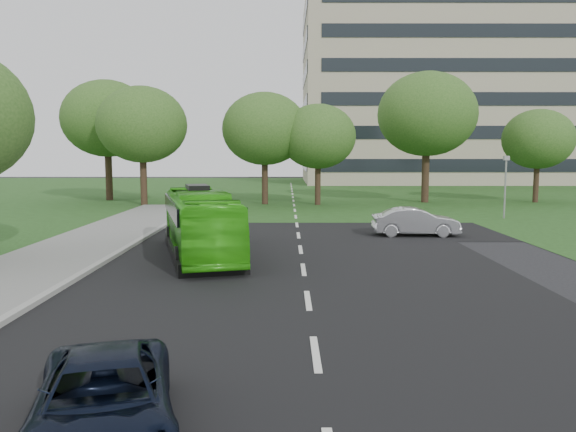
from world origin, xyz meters
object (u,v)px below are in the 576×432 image
Objects in this scene: tree_park_e at (538,139)px; tree_park_d at (427,114)px; tree_park_c at (318,137)px; sedan at (415,222)px; tree_park_a at (142,125)px; tree_park_f at (107,119)px; bus at (200,223)px; suv at (103,401)px; office_building at (450,91)px; camera_pole at (506,178)px; tree_park_b at (265,129)px.

tree_park_d is at bearing 179.67° from tree_park_e.
tree_park_c is 1.88× the size of sedan.
tree_park_f is at bearing 130.79° from tree_park_a.
bus is (-5.70, -21.62, -3.96)m from tree_park_c.
tree_park_f is 42.55m from suv.
tree_park_c is 17.43m from sedan.
office_building is at bearing -15.15° from sedan.
suv is (0.83, -14.10, -0.69)m from bus.
tree_park_c is at bearing -166.25° from tree_park_d.
tree_park_c is 14.47m from camera_pole.
office_building is at bearing 85.84° from tree_park_e.
office_building is at bearing 56.02° from suv.
bus is (-25.84, -57.17, -11.25)m from office_building.
camera_pole is (-6.89, -11.31, -2.63)m from tree_park_e.
tree_park_b reaches higher than tree_park_e.
office_building is 4.66× the size of tree_park_b.
sedan is 1.08× the size of camera_pole.
tree_park_e is at bearing 4.51° from tree_park_a.
camera_pole is at bearing 44.75° from suv.
tree_park_e reaches higher than camera_pole.
tree_park_b is 13.93m from tree_park_f.
tree_park_b reaches higher than tree_park_c.
office_building reaches higher than camera_pole.
tree_park_d is (22.03, 2.49, 0.96)m from tree_park_a.
tree_park_d is 20.24m from sedan.
tree_park_b is 19.37m from sedan.
tree_park_d is at bearing 86.27° from camera_pole.
suv is 1.07× the size of camera_pole.
camera_pole is at bearing -20.24° from tree_park_a.
tree_park_d reaches higher than tree_park_f.
tree_park_e is at bearing 30.41° from bus.
camera_pole is (10.80, -9.22, -2.77)m from tree_park_c.
tree_park_d is 1.04× the size of tree_park_f.
office_building is 4.00× the size of tree_park_f.
tree_park_e is 33.53m from bus.
camera_pole is (24.06, -8.87, -3.64)m from tree_park_a.
suv is 30.84m from camera_pole.
tree_park_e is at bearing -34.64° from sedan.
tree_park_d reaches higher than tree_park_c.
bus is 2.37× the size of camera_pole.
tree_park_a is at bearing -132.93° from office_building.
tree_park_b is (9.18, 0.89, -0.27)m from tree_park_a.
tree_park_a is at bearing -178.50° from tree_park_c.
tree_park_c is 17.82m from tree_park_e.
suv is (-4.87, -35.71, -4.65)m from tree_park_c.
tree_park_e is 1.97× the size of camera_pole.
sedan is at bearing -44.57° from tree_park_f.
tree_park_f is 2.45× the size of sedan.
tree_park_e is 13.51m from camera_pole.
bus is at bearing -94.20° from tree_park_b.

